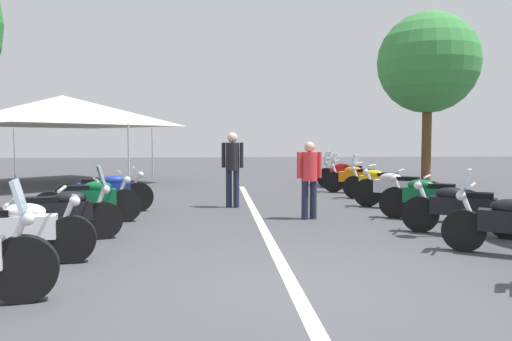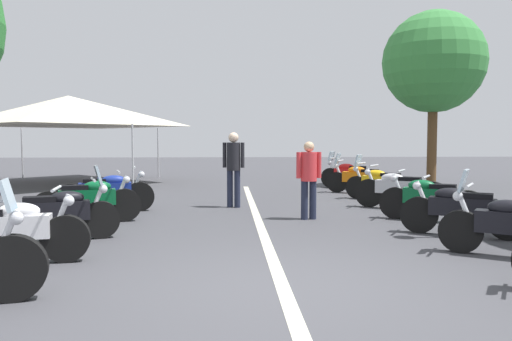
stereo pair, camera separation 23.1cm
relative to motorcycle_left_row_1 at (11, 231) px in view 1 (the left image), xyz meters
The scene contains 16 objects.
ground_plane 3.66m from the motorcycle_left_row_1, 109.14° to the right, with size 80.00×80.00×0.00m, color #424247.
lane_centre_stripe 4.18m from the motorcycle_left_row_1, 55.79° to the right, with size 16.24×0.16×0.01m, color beige.
motorcycle_left_row_1 is the anchor object (origin of this frame).
motorcycle_left_row_2 1.50m from the motorcycle_left_row_1, ahead, with size 0.88×1.91×1.19m.
motorcycle_left_row_3 3.20m from the motorcycle_left_row_1, ahead, with size 0.81×1.97×1.00m.
motorcycle_left_row_4 4.67m from the motorcycle_left_row_1, ahead, with size 0.71×2.12×1.01m.
motorcycle_right_row_2 6.87m from the motorcycle_left_row_1, 77.04° to the right, with size 1.15×1.78×0.99m.
motorcycle_right_row_3 7.47m from the motorcycle_left_row_1, 65.64° to the right, with size 1.15×1.79×1.00m.
motorcycle_right_row_4 8.29m from the motorcycle_left_row_1, 54.90° to the right, with size 1.30×1.84×1.02m.
motorcycle_right_row_5 9.48m from the motorcycle_left_row_1, 46.71° to the right, with size 1.26×1.73×1.20m.
motorcycle_right_row_6 10.59m from the motorcycle_left_row_1, 39.98° to the right, with size 1.16×2.00×1.20m.
motorcycle_right_row_7 11.78m from the motorcycle_left_row_1, 35.48° to the right, with size 1.36×1.80×1.22m.
bystander_0 6.10m from the motorcycle_left_row_1, 29.27° to the right, with size 0.32×0.51×1.78m.
bystander_1 5.65m from the motorcycle_left_row_1, 52.40° to the right, with size 0.32×0.52×1.57m.
roadside_tree_2 14.60m from the motorcycle_left_row_1, 43.91° to the right, with size 3.41×3.41×5.93m.
event_tent 12.62m from the motorcycle_left_row_1, 13.79° to the left, with size 6.28×6.28×3.20m.
Camera 1 is at (-5.27, 0.82, 1.61)m, focal length 34.94 mm.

